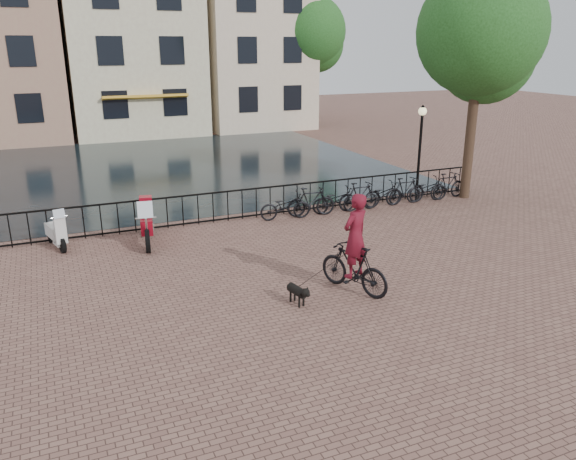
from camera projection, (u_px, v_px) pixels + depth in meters
name	position (u px, v px, depth m)	size (l,w,h in m)	color
ground	(345.00, 327.00, 11.63)	(100.00, 100.00, 0.00)	brown
canal_water	(169.00, 167.00, 26.70)	(20.00, 20.00, 0.00)	black
railing	(228.00, 206.00, 18.44)	(20.00, 0.05, 1.02)	black
canal_house_mid	(129.00, 38.00, 36.09)	(8.00, 9.50, 11.80)	#BDAE8F
canal_house_right	(246.00, 27.00, 38.87)	(7.00, 9.00, 13.30)	#CAB396
tree_near_right	(481.00, 32.00, 19.57)	(4.48, 4.48, 8.24)	black
tree_far_right	(310.00, 32.00, 37.66)	(4.76, 4.76, 8.76)	black
lamp_post	(421.00, 137.00, 20.21)	(0.30, 0.30, 3.45)	black
cyclist	(355.00, 249.00, 12.98)	(1.30, 2.10, 2.79)	black
dog	(297.00, 293.00, 12.58)	(0.39, 0.80, 0.52)	black
motorcycle	(146.00, 218.00, 16.30)	(0.87, 2.22, 1.54)	maroon
scooter	(54.00, 226.00, 15.96)	(0.75, 1.47, 1.31)	silver
parked_bike_0	(285.00, 206.00, 18.62)	(0.60, 1.72, 0.90)	black
parked_bike_1	(311.00, 202.00, 18.96)	(0.47, 1.66, 1.00)	black
parked_bike_2	(336.00, 200.00, 19.33)	(0.60, 1.72, 0.90)	black
parked_bike_3	(360.00, 196.00, 19.67)	(0.47, 1.66, 1.00)	black
parked_bike_4	(383.00, 195.00, 20.04)	(0.60, 1.72, 0.90)	black
parked_bike_5	(405.00, 191.00, 20.39)	(0.47, 1.66, 1.00)	black
parked_bike_6	(427.00, 189.00, 20.76)	(0.60, 1.72, 0.90)	black
parked_bike_7	(448.00, 186.00, 21.10)	(0.47, 1.66, 1.00)	black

